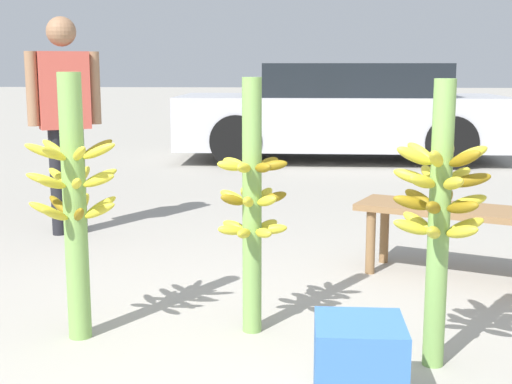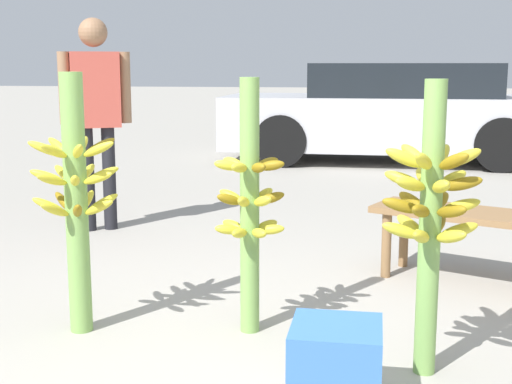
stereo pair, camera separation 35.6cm
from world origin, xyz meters
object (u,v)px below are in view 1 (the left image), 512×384
at_px(banana_stalk_right, 440,209).
at_px(produce_crate, 359,364).
at_px(banana_stalk_left, 75,200).
at_px(market_bench, 454,218).
at_px(vendor_person, 64,104).
at_px(banana_stalk_center, 252,204).
at_px(parked_car, 343,112).

height_order(banana_stalk_right, produce_crate, banana_stalk_right).
xyz_separation_m(banana_stalk_left, market_bench, (2.02, 1.13, -0.30)).
relative_size(vendor_person, produce_crate, 4.88).
distance_m(banana_stalk_right, vendor_person, 3.39).
bearing_deg(banana_stalk_center, produce_crate, -58.49).
bearing_deg(market_bench, parked_car, 117.26).
bearing_deg(vendor_person, banana_stalk_center, -79.07).
xyz_separation_m(parked_car, produce_crate, (-0.31, -7.40, -0.49)).
xyz_separation_m(banana_stalk_center, market_bench, (1.18, 0.99, -0.27)).
xyz_separation_m(vendor_person, produce_crate, (2.06, -2.77, -0.85)).
relative_size(banana_stalk_left, market_bench, 1.03).
distance_m(banana_stalk_left, market_bench, 2.33).
bearing_deg(vendor_person, market_bench, -47.49).
xyz_separation_m(banana_stalk_left, banana_stalk_center, (0.84, 0.14, -0.04)).
relative_size(banana_stalk_right, parked_car, 0.28).
distance_m(banana_stalk_left, banana_stalk_right, 1.68).
height_order(banana_stalk_left, banana_stalk_right, banana_stalk_left).
distance_m(vendor_person, produce_crate, 3.55).
bearing_deg(banana_stalk_right, produce_crate, -131.04).
distance_m(banana_stalk_left, produce_crate, 1.54).
relative_size(market_bench, produce_crate, 3.61).
distance_m(banana_stalk_left, parked_car, 6.95).
height_order(banana_stalk_center, banana_stalk_right, banana_stalk_right).
bearing_deg(banana_stalk_right, parked_car, 90.37).
xyz_separation_m(vendor_person, market_bench, (2.77, -1.00, -0.64)).
relative_size(banana_stalk_left, banana_stalk_center, 1.02).
bearing_deg(banana_stalk_left, banana_stalk_center, 9.27).
distance_m(banana_stalk_center, banana_stalk_right, 0.91).
xyz_separation_m(banana_stalk_left, parked_car, (1.62, 6.76, -0.02)).
bearing_deg(banana_stalk_center, parked_car, 83.23).
xyz_separation_m(banana_stalk_right, produce_crate, (-0.36, -0.41, -0.54)).
distance_m(banana_stalk_right, market_bench, 1.43).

